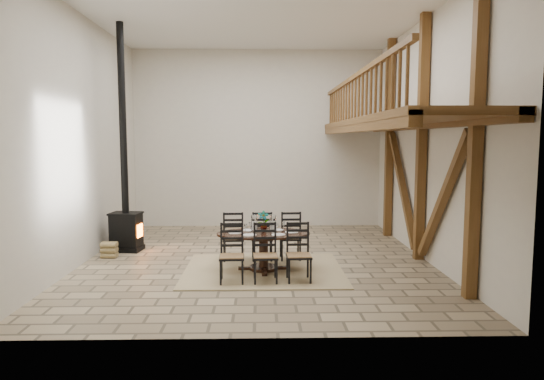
{
  "coord_description": "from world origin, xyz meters",
  "views": [
    {
      "loc": [
        0.09,
        -9.87,
        2.5
      ],
      "look_at": [
        0.33,
        0.4,
        1.42
      ],
      "focal_mm": 32.0,
      "sensor_mm": 36.0,
      "label": 1
    }
  ],
  "objects_px": {
    "log_stack": "(109,250)",
    "dining_table": "(264,250)",
    "log_basket": "(128,236)",
    "wood_stove": "(125,201)"
  },
  "relations": [
    {
      "from": "dining_table",
      "to": "log_stack",
      "type": "xyz_separation_m",
      "value": [
        -3.25,
        1.06,
        -0.22
      ]
    },
    {
      "from": "log_stack",
      "to": "dining_table",
      "type": "bearing_deg",
      "value": -17.97
    },
    {
      "from": "dining_table",
      "to": "log_basket",
      "type": "distance_m",
      "value": 3.94
    },
    {
      "from": "wood_stove",
      "to": "log_basket",
      "type": "bearing_deg",
      "value": 110.19
    },
    {
      "from": "wood_stove",
      "to": "log_stack",
      "type": "relative_size",
      "value": 14.96
    },
    {
      "from": "log_stack",
      "to": "log_basket",
      "type": "bearing_deg",
      "value": 87.37
    },
    {
      "from": "log_basket",
      "to": "log_stack",
      "type": "xyz_separation_m",
      "value": [
        -0.06,
        -1.23,
        -0.04
      ]
    },
    {
      "from": "dining_table",
      "to": "log_basket",
      "type": "bearing_deg",
      "value": 142.32
    },
    {
      "from": "log_basket",
      "to": "log_stack",
      "type": "distance_m",
      "value": 1.24
    },
    {
      "from": "dining_table",
      "to": "log_basket",
      "type": "xyz_separation_m",
      "value": [
        -3.2,
        2.29,
        -0.18
      ]
    }
  ]
}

